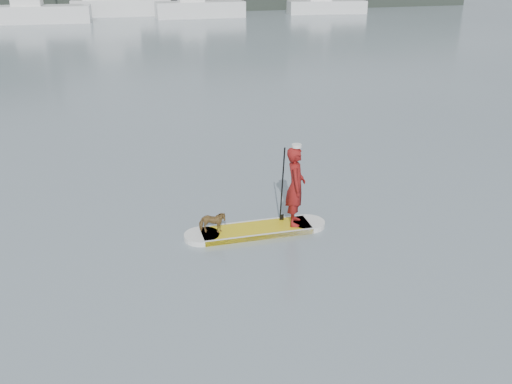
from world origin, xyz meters
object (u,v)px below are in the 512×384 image
object	(u,v)px
paddleboard	(256,230)
sailboat_f	(326,5)
paddler	(296,186)
sailboat_e	(199,8)
dog	(212,222)
sailboat_d	(38,12)

from	to	relation	value
paddleboard	sailboat_f	distance (m)	51.77
paddler	sailboat_e	size ratio (longest dim) A/B	0.15
paddler	sailboat_f	xyz separation A→B (m)	(20.52, 47.14, -0.22)
dog	sailboat_f	distance (m)	52.17
paddler	dog	bearing A→B (deg)	108.26
paddleboard	sailboat_e	distance (m)	47.53
sailboat_f	sailboat_d	bearing A→B (deg)	-170.33
paddleboard	paddler	xyz separation A→B (m)	(0.92, -0.02, 0.98)
paddleboard	sailboat_d	distance (m)	46.82
paddleboard	sailboat_e	xyz separation A→B (m)	(7.84, 46.87, 0.84)
paddler	dog	distance (m)	2.04
dog	sailboat_e	distance (m)	47.68
dog	paddleboard	bearing A→B (deg)	-75.29
paddler	sailboat_f	distance (m)	51.41
sailboat_f	dog	bearing A→B (deg)	-107.53
sailboat_e	dog	bearing A→B (deg)	-99.88
paddleboard	paddler	world-z (taller)	paddler
sailboat_f	paddleboard	bearing A→B (deg)	-106.52
sailboat_d	sailboat_e	xyz separation A→B (m)	(15.00, 0.61, -0.06)
paddleboard	dog	world-z (taller)	dog
sailboat_e	paddler	bearing A→B (deg)	-97.58
paddleboard	sailboat_e	world-z (taller)	sailboat_e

